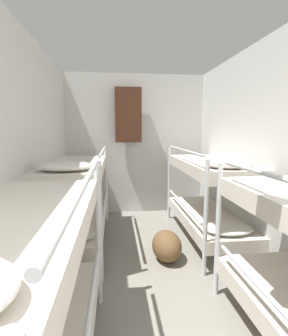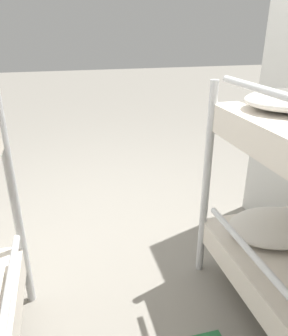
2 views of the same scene
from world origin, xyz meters
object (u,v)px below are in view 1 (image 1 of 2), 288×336
at_px(bunk_stack_left_near, 12,309).
at_px(bunk_stack_right_far, 209,193).
at_px(duffel_bag, 167,246).
at_px(hanging_coat, 128,115).
at_px(bunk_stack_left_far, 76,197).

relative_size(bunk_stack_left_near, bunk_stack_right_far, 1.00).
distance_m(duffel_bag, hanging_coat, 2.32).
bearing_deg(duffel_bag, hanging_coat, 101.09).
height_order(bunk_stack_left_near, duffel_bag, bunk_stack_left_near).
height_order(bunk_stack_left_near, bunk_stack_left_far, same).
xyz_separation_m(bunk_stack_left_far, duffel_bag, (1.04, -0.45, -0.48)).
relative_size(bunk_stack_right_far, duffel_bag, 3.81).
xyz_separation_m(bunk_stack_left_near, duffel_bag, (1.04, 1.61, -0.48)).
distance_m(bunk_stack_left_far, hanging_coat, 1.78).
bearing_deg(hanging_coat, bunk_stack_right_far, -52.08).
height_order(bunk_stack_left_far, duffel_bag, bunk_stack_left_far).
bearing_deg(duffel_bag, bunk_stack_left_near, -122.97).
distance_m(bunk_stack_left_near, bunk_stack_left_far, 2.05).
relative_size(bunk_stack_left_far, bunk_stack_right_far, 1.00).
bearing_deg(bunk_stack_left_far, hanging_coat, 60.42).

